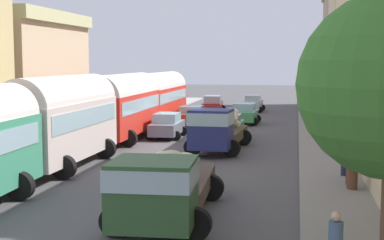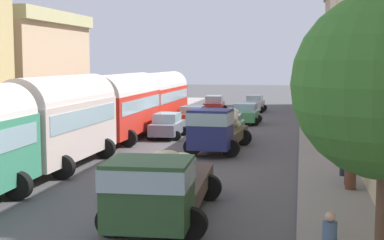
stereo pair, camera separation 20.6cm
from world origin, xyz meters
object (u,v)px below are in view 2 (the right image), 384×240
(car_2, at_px, (255,104))
(pedestrian_1, at_px, (348,163))
(parked_bus_1, at_px, (62,117))
(car_0, at_px, (228,127))
(parked_bus_2, at_px, (123,104))
(parked_bus_3, at_px, (160,95))
(car_1, at_px, (245,114))
(car_5, at_px, (214,104))
(car_4, at_px, (193,116))
(pedestrian_2, at_px, (343,155))
(cargo_truck_0, at_px, (161,185))
(cargo_truck_1, at_px, (217,129))
(car_3, at_px, (167,126))

(car_2, distance_m, pedestrian_1, 32.02)
(parked_bus_1, distance_m, car_0, 12.49)
(parked_bus_2, relative_size, parked_bus_3, 0.93)
(car_1, distance_m, car_5, 9.52)
(car_2, xyz_separation_m, car_4, (-3.59, -12.40, -0.03))
(car_1, height_order, car_2, car_1)
(car_5, bearing_deg, parked_bus_1, -95.54)
(pedestrian_2, bearing_deg, pedestrian_1, -88.13)
(cargo_truck_0, relative_size, pedestrian_1, 4.33)
(cargo_truck_1, height_order, car_4, cargo_truck_1)
(parked_bus_1, bearing_deg, pedestrian_2, -1.24)
(parked_bus_3, distance_m, pedestrian_2, 22.10)
(car_2, bearing_deg, car_4, -106.13)
(car_5, xyz_separation_m, pedestrian_2, (9.68, -28.16, 0.19))
(cargo_truck_1, bearing_deg, car_0, 91.40)
(cargo_truck_0, bearing_deg, parked_bus_2, 111.46)
(parked_bus_2, bearing_deg, pedestrian_1, -41.34)
(car_4, height_order, pedestrian_1, pedestrian_1)
(car_1, bearing_deg, pedestrian_1, -74.24)
(car_1, xyz_separation_m, pedestrian_1, (5.95, -21.09, 0.20))
(pedestrian_1, distance_m, pedestrian_2, 1.68)
(car_2, xyz_separation_m, car_5, (-3.63, -1.60, 0.00))
(car_1, xyz_separation_m, car_5, (-3.78, 8.74, 0.00))
(car_0, relative_size, pedestrian_2, 2.53)
(car_0, bearing_deg, pedestrian_1, -63.79)
(parked_bus_3, xyz_separation_m, car_0, (6.20, -7.26, -1.43))
(car_1, bearing_deg, parked_bus_2, -122.58)
(parked_bus_1, relative_size, car_4, 2.05)
(parked_bus_1, bearing_deg, car_4, 80.85)
(cargo_truck_0, xyz_separation_m, car_0, (-0.43, 18.59, -0.42))
(car_1, height_order, car_3, car_1)
(parked_bus_1, distance_m, pedestrian_1, 12.66)
(car_1, bearing_deg, cargo_truck_1, -90.65)
(parked_bus_2, bearing_deg, car_0, 15.64)
(parked_bus_3, distance_m, car_2, 13.20)
(car_0, height_order, car_3, car_3)
(cargo_truck_1, xyz_separation_m, car_1, (0.16, 13.76, -0.47))
(car_3, bearing_deg, parked_bus_1, -103.15)
(car_3, xyz_separation_m, car_5, (0.28, 17.52, 0.01))
(car_4, bearing_deg, car_0, -61.54)
(parked_bus_1, xyz_separation_m, cargo_truck_0, (6.62, -7.85, -1.13))
(car_0, bearing_deg, car_3, -174.44)
(car_2, bearing_deg, car_1, -89.19)
(pedestrian_1, bearing_deg, car_3, 129.13)
(parked_bus_3, bearing_deg, car_2, 61.12)
(parked_bus_2, height_order, car_5, parked_bus_2)
(car_0, bearing_deg, pedestrian_2, -60.66)
(cargo_truck_1, relative_size, pedestrian_2, 4.05)
(car_2, bearing_deg, parked_bus_2, -107.19)
(parked_bus_2, height_order, car_1, parked_bus_2)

